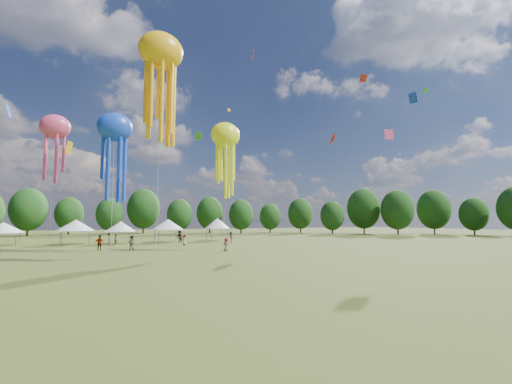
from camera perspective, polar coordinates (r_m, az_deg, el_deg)
name	(u,v)px	position (r m, az deg, el deg)	size (l,w,h in m)	color
ground	(401,328)	(14.10, 22.76, -19.91)	(300.00, 300.00, 0.00)	#384416
spectator_near	(131,243)	(47.01, -19.81, -7.93)	(0.91, 0.71, 1.88)	gray
spectators_far	(181,239)	(57.41, -12.30, -7.53)	(22.13, 22.66, 1.92)	gray
festival_tents	(117,225)	(63.00, -21.92, -5.12)	(38.87, 8.07, 4.29)	#47474C
show_kites	(105,103)	(47.73, -23.53, 13.25)	(35.02, 23.37, 27.05)	#D9406D
small_kites	(157,55)	(57.91, -16.04, 20.81)	(69.98, 50.20, 44.48)	#D9406D
treeline	(124,206)	(71.92, -20.88, -2.24)	(201.57, 95.24, 13.43)	#38281C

